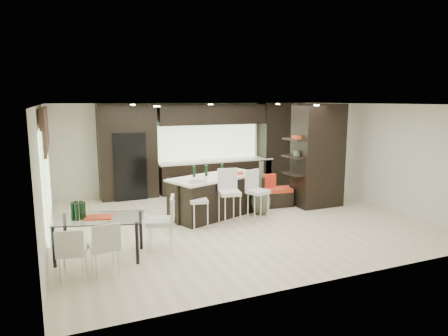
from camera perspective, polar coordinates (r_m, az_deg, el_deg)
name	(u,v)px	position (r m, az deg, el deg)	size (l,w,h in m)	color
ground	(234,220)	(9.49, 1.41, -7.43)	(8.00, 8.00, 0.00)	beige
back_wall	(188,147)	(12.43, -5.17, 2.99)	(8.00, 0.02, 2.70)	beige
left_wall	(44,176)	(8.40, -24.31, -1.07)	(0.02, 7.00, 2.70)	beige
right_wall	(370,154)	(11.40, 20.14, 1.83)	(0.02, 7.00, 2.70)	beige
ceiling	(234,104)	(9.07, 1.48, 9.10)	(8.00, 7.00, 0.02)	white
window_left	(47,174)	(8.60, -24.02, -0.82)	(0.04, 3.20, 1.90)	#B2D199
window_back	(207,140)	(12.56, -2.51, 4.01)	(3.40, 0.04, 1.20)	#B2D199
stone_accent	(45,128)	(8.49, -24.23, 5.17)	(0.08, 3.00, 0.80)	brown
ceiling_spots	(230,105)	(9.29, 0.84, 9.00)	(4.00, 3.00, 0.02)	white
back_cabinetry	(207,148)	(12.28, -2.47, 2.94)	(6.80, 0.68, 2.70)	black
refrigerator	(129,165)	(11.68, -13.49, 0.35)	(0.90, 0.68, 1.90)	black
partition_column	(318,155)	(10.82, 13.24, 1.78)	(1.20, 0.80, 2.70)	black
kitchen_island	(216,196)	(9.75, -1.16, -3.97)	(2.35, 1.01, 0.98)	black
stool_left	(199,209)	(8.80, -3.65, -5.91)	(0.38, 0.38, 0.86)	silver
stool_mid	(229,203)	(8.99, 0.79, -5.00)	(0.45, 0.45, 1.02)	silver
stool_right	(258,201)	(9.32, 4.85, -4.70)	(0.43, 0.43, 0.97)	silver
bench	(268,198)	(10.62, 6.24, -4.22)	(1.29, 0.49, 0.49)	black
floor_vase	(261,188)	(9.82, 5.31, -2.89)	(0.48, 0.48, 1.32)	#49523B
dining_table	(100,238)	(7.55, -17.32, -9.49)	(1.54, 0.86, 0.74)	white
chair_near	(104,250)	(6.85, -16.73, -11.12)	(0.44, 0.44, 0.82)	silver
chair_far	(73,255)	(6.84, -20.81, -11.53)	(0.42, 0.42, 0.78)	silver
chair_end	(160,225)	(7.68, -9.08, -8.05)	(0.51, 0.51, 0.94)	silver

